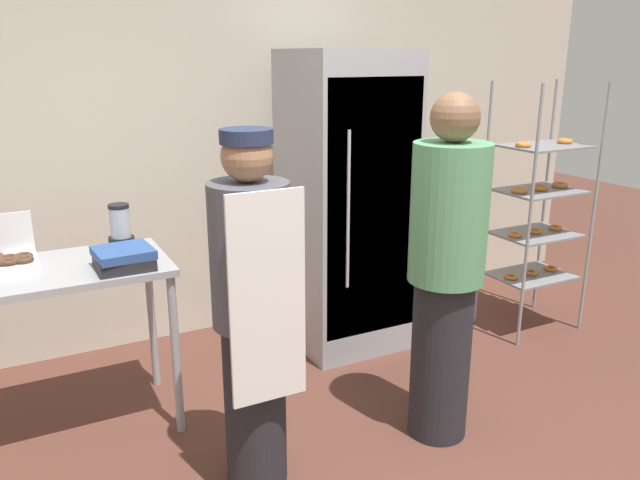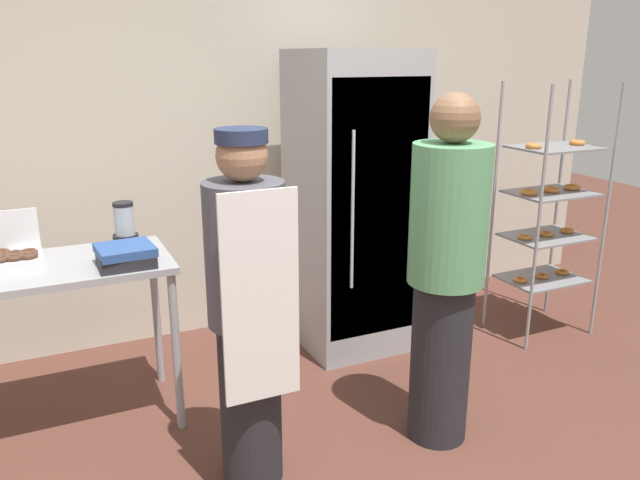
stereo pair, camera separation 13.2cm
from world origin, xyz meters
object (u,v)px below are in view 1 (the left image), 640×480
Objects in this scene: blender_pitcher at (121,230)px; binder_stack at (124,258)px; baking_rack at (537,211)px; person_baker at (253,311)px; person_customer at (446,271)px; refrigerator at (346,203)px; donut_box at (9,261)px.

blender_pitcher is 0.90× the size of binder_stack.
person_baker is (-2.41, -0.71, -0.01)m from baking_rack.
blender_pitcher is (-2.78, 0.25, 0.16)m from baking_rack.
blender_pitcher is at bearing 142.64° from person_customer.
refrigerator is at bearing 45.66° from person_baker.
refrigerator reaches higher than person_baker.
donut_box is at bearing 153.29° from person_customer.
person_baker is at bearing -43.90° from donut_box.
person_baker reaches higher than blender_pitcher.
person_baker is at bearing -58.23° from binder_stack.
baking_rack is 3.33m from donut_box.
baking_rack is 6.17× the size of binder_stack.
donut_box is (-2.02, -0.25, -0.02)m from refrigerator.
binder_stack is 0.79m from person_baker.
person_baker is (0.41, -0.66, -0.11)m from binder_stack.
binder_stack is at bearing -23.25° from donut_box.
person_customer is at bearing -4.40° from person_baker.
person_customer is (-0.12, -1.21, -0.08)m from refrigerator.
blender_pitcher is at bearing -173.22° from refrigerator.
donut_box is at bearing -172.88° from refrigerator.
refrigerator is 7.44× the size of donut_box.
person_customer is at bearing -26.71° from donut_box.
refrigerator is 2.03m from donut_box.
person_baker is at bearing -163.62° from baking_rack.
person_customer is (1.39, -0.74, -0.06)m from binder_stack.
person_customer is at bearing -95.73° from refrigerator.
binder_stack is (-0.04, -0.29, -0.06)m from blender_pitcher.
binder_stack is at bearing -162.84° from refrigerator.
person_baker is 0.93× the size of person_customer.
binder_stack is (0.50, -0.22, 0.00)m from donut_box.
refrigerator is at bearing 162.02° from baking_rack.
person_customer reaches higher than binder_stack.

